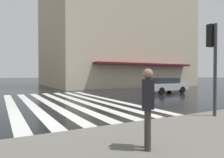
# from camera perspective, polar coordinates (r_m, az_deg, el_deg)

# --- Properties ---
(ground_plane) EXTENTS (220.00, 220.00, 0.00)m
(ground_plane) POSITION_cam_1_polar(r_m,az_deg,el_deg) (8.97, -14.80, -9.76)
(ground_plane) COLOR black
(zebra_crossing) EXTENTS (13.00, 7.50, 0.01)m
(zebra_crossing) POSITION_cam_1_polar(r_m,az_deg,el_deg) (13.03, -15.11, -6.30)
(zebra_crossing) COLOR silver
(zebra_crossing) RESTS_ON ground_plane
(haussmann_block_corner) EXTENTS (17.87, 20.53, 20.39)m
(haussmann_block_corner) POSITION_cam_1_polar(r_m,az_deg,el_deg) (34.64, 0.16, 15.06)
(haussmann_block_corner) COLOR beige
(haussmann_block_corner) RESTS_ON ground_plane
(traffic_signal_post) EXTENTS (0.44, 0.30, 3.46)m
(traffic_signal_post) POSITION_cam_1_polar(r_m,az_deg,el_deg) (8.71, 26.15, 7.33)
(traffic_signal_post) COLOR #333338
(traffic_signal_post) RESTS_ON sidewalk_pavement
(car_silver) EXTENTS (1.85, 4.10, 1.41)m
(car_silver) POSITION_cam_1_polar(r_m,az_deg,el_deg) (19.41, 14.56, -1.60)
(car_silver) COLOR #B7B7BC
(car_silver) RESTS_ON ground_plane
(pedestrian_by_billboard) EXTENTS (0.46, 0.43, 1.68)m
(pedestrian_by_billboard) POSITION_cam_1_polar(r_m,az_deg,el_deg) (4.34, 9.91, -6.31)
(pedestrian_by_billboard) COLOR black
(pedestrian_by_billboard) RESTS_ON sidewalk_pavement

